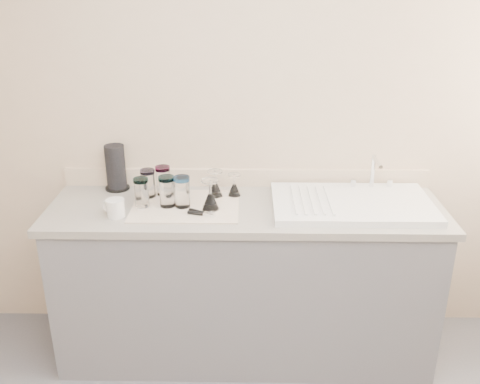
{
  "coord_description": "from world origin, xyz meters",
  "views": [
    {
      "loc": [
        0.01,
        -1.34,
        2.04
      ],
      "look_at": [
        -0.03,
        1.15,
        1.0
      ],
      "focal_mm": 40.0,
      "sensor_mm": 36.0,
      "label": 1
    }
  ],
  "objects_px": {
    "goblet_back_left": "(215,188)",
    "goblet_front_left": "(210,199)",
    "tumbler_magenta": "(141,192)",
    "tumbler_cyan": "(163,180)",
    "tumbler_lavender": "(182,192)",
    "paper_towel_roll": "(116,168)",
    "white_mug": "(115,208)",
    "goblet_back_right": "(234,188)",
    "tumbler_blue": "(167,191)",
    "tumbler_teal": "(148,183)",
    "sink_unit": "(352,203)",
    "can_opener": "(201,213)"
  },
  "relations": [
    {
      "from": "tumbler_cyan",
      "to": "tumbler_lavender",
      "type": "xyz_separation_m",
      "value": [
        0.12,
        -0.16,
        0.0
      ]
    },
    {
      "from": "tumbler_cyan",
      "to": "goblet_back_left",
      "type": "distance_m",
      "value": 0.29
    },
    {
      "from": "tumbler_teal",
      "to": "white_mug",
      "type": "relative_size",
      "value": 1.13
    },
    {
      "from": "tumbler_cyan",
      "to": "goblet_back_left",
      "type": "height_order",
      "value": "tumbler_cyan"
    },
    {
      "from": "sink_unit",
      "to": "can_opener",
      "type": "bearing_deg",
      "value": -170.35
    },
    {
      "from": "tumbler_cyan",
      "to": "tumbler_magenta",
      "type": "xyz_separation_m",
      "value": [
        -0.09,
        -0.16,
        -0.0
      ]
    },
    {
      "from": "sink_unit",
      "to": "tumbler_magenta",
      "type": "xyz_separation_m",
      "value": [
        -1.09,
        -0.03,
        0.07
      ]
    },
    {
      "from": "goblet_back_left",
      "to": "white_mug",
      "type": "bearing_deg",
      "value": -152.56
    },
    {
      "from": "tumbler_cyan",
      "to": "goblet_front_left",
      "type": "bearing_deg",
      "value": -35.67
    },
    {
      "from": "tumbler_blue",
      "to": "goblet_back_right",
      "type": "height_order",
      "value": "tumbler_blue"
    },
    {
      "from": "tumbler_magenta",
      "to": "goblet_front_left",
      "type": "height_order",
      "value": "goblet_front_left"
    },
    {
      "from": "goblet_back_right",
      "to": "white_mug",
      "type": "distance_m",
      "value": 0.64
    },
    {
      "from": "tumbler_teal",
      "to": "white_mug",
      "type": "bearing_deg",
      "value": -118.07
    },
    {
      "from": "sink_unit",
      "to": "goblet_front_left",
      "type": "height_order",
      "value": "sink_unit"
    },
    {
      "from": "tumbler_magenta",
      "to": "tumbler_teal",
      "type": "bearing_deg",
      "value": 84.29
    },
    {
      "from": "tumbler_blue",
      "to": "tumbler_cyan",
      "type": "bearing_deg",
      "value": 105.48
    },
    {
      "from": "goblet_back_right",
      "to": "tumbler_teal",
      "type": "bearing_deg",
      "value": -176.7
    },
    {
      "from": "sink_unit",
      "to": "paper_towel_roll",
      "type": "distance_m",
      "value": 1.3
    },
    {
      "from": "tumbler_cyan",
      "to": "white_mug",
      "type": "distance_m",
      "value": 0.34
    },
    {
      "from": "tumbler_lavender",
      "to": "goblet_front_left",
      "type": "xyz_separation_m",
      "value": [
        0.15,
        -0.03,
        -0.03
      ]
    },
    {
      "from": "goblet_back_left",
      "to": "goblet_front_left",
      "type": "xyz_separation_m",
      "value": [
        -0.01,
        -0.17,
        0.01
      ]
    },
    {
      "from": "tumbler_teal",
      "to": "tumbler_cyan",
      "type": "xyz_separation_m",
      "value": [
        0.07,
        0.04,
        0.0
      ]
    },
    {
      "from": "paper_towel_roll",
      "to": "tumbler_teal",
      "type": "bearing_deg",
      "value": -32.75
    },
    {
      "from": "tumbler_magenta",
      "to": "white_mug",
      "type": "distance_m",
      "value": 0.16
    },
    {
      "from": "tumbler_blue",
      "to": "tumbler_lavender",
      "type": "distance_m",
      "value": 0.08
    },
    {
      "from": "sink_unit",
      "to": "tumbler_blue",
      "type": "distance_m",
      "value": 0.96
    },
    {
      "from": "tumbler_cyan",
      "to": "goblet_back_right",
      "type": "xyz_separation_m",
      "value": [
        0.39,
        -0.01,
        -0.04
      ]
    },
    {
      "from": "white_mug",
      "to": "tumbler_blue",
      "type": "bearing_deg",
      "value": 25.24
    },
    {
      "from": "tumbler_cyan",
      "to": "tumbler_lavender",
      "type": "distance_m",
      "value": 0.2
    },
    {
      "from": "sink_unit",
      "to": "tumbler_lavender",
      "type": "xyz_separation_m",
      "value": [
        -0.88,
        -0.03,
        0.07
      ]
    },
    {
      "from": "paper_towel_roll",
      "to": "goblet_front_left",
      "type": "bearing_deg",
      "value": -27.62
    },
    {
      "from": "tumbler_teal",
      "to": "goblet_back_left",
      "type": "bearing_deg",
      "value": 2.53
    },
    {
      "from": "white_mug",
      "to": "goblet_front_left",
      "type": "bearing_deg",
      "value": 9.61
    },
    {
      "from": "goblet_back_right",
      "to": "goblet_front_left",
      "type": "relative_size",
      "value": 0.77
    },
    {
      "from": "can_opener",
      "to": "goblet_front_left",
      "type": "bearing_deg",
      "value": 59.93
    },
    {
      "from": "tumbler_magenta",
      "to": "paper_towel_roll",
      "type": "xyz_separation_m",
      "value": [
        -0.19,
        0.25,
        0.04
      ]
    },
    {
      "from": "tumbler_blue",
      "to": "goblet_back_right",
      "type": "xyz_separation_m",
      "value": [
        0.34,
        0.15,
        -0.04
      ]
    },
    {
      "from": "tumbler_teal",
      "to": "goblet_back_right",
      "type": "xyz_separation_m",
      "value": [
        0.46,
        0.03,
        -0.04
      ]
    },
    {
      "from": "goblet_front_left",
      "to": "white_mug",
      "type": "bearing_deg",
      "value": -170.39
    },
    {
      "from": "sink_unit",
      "to": "tumbler_teal",
      "type": "height_order",
      "value": "sink_unit"
    },
    {
      "from": "goblet_back_right",
      "to": "tumbler_cyan",
      "type": "bearing_deg",
      "value": 178.46
    },
    {
      "from": "goblet_back_left",
      "to": "can_opener",
      "type": "relative_size",
      "value": 1.02
    },
    {
      "from": "goblet_front_left",
      "to": "can_opener",
      "type": "height_order",
      "value": "goblet_front_left"
    },
    {
      "from": "sink_unit",
      "to": "goblet_front_left",
      "type": "xyz_separation_m",
      "value": [
        -0.73,
        -0.06,
        0.04
      ]
    },
    {
      "from": "can_opener",
      "to": "white_mug",
      "type": "relative_size",
      "value": 1.04
    },
    {
      "from": "paper_towel_roll",
      "to": "goblet_back_right",
      "type": "bearing_deg",
      "value": -8.77
    },
    {
      "from": "can_opener",
      "to": "tumbler_lavender",
      "type": "bearing_deg",
      "value": 135.7
    },
    {
      "from": "goblet_front_left",
      "to": "tumbler_teal",
      "type": "bearing_deg",
      "value": 155.6
    },
    {
      "from": "tumbler_cyan",
      "to": "tumbler_lavender",
      "type": "bearing_deg",
      "value": -53.02
    },
    {
      "from": "goblet_back_left",
      "to": "can_opener",
      "type": "height_order",
      "value": "goblet_back_left"
    }
  ]
}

